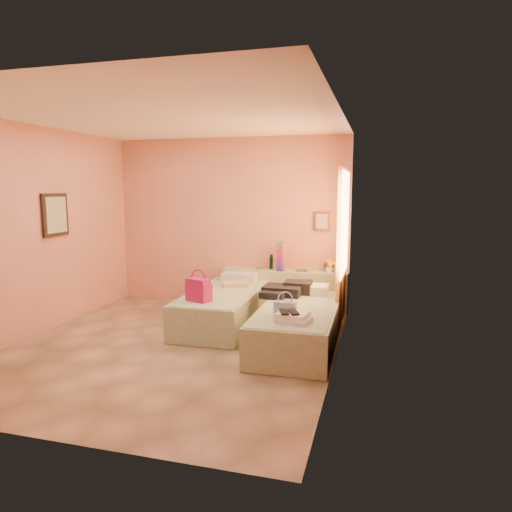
{
  "coord_description": "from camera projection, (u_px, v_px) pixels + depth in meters",
  "views": [
    {
      "loc": [
        2.45,
        -5.04,
        1.97
      ],
      "look_at": [
        0.84,
        0.85,
        1.06
      ],
      "focal_mm": 32.0,
      "sensor_mm": 36.0,
      "label": 1
    }
  ],
  "objects": [
    {
      "name": "flower_vase",
      "position": [
        329.0,
        265.0,
        7.16
      ],
      "size": [
        0.22,
        0.22,
        0.25
      ],
      "primitive_type": "cube",
      "rotation": [
        0.0,
        0.0,
        -0.16
      ],
      "color": "white",
      "rests_on": "headboard_ledge"
    },
    {
      "name": "towel_stack",
      "position": [
        294.0,
        318.0,
        5.05
      ],
      "size": [
        0.41,
        0.37,
        0.1
      ],
      "primitive_type": "cube",
      "rotation": [
        0.0,
        0.0,
        -0.21
      ],
      "color": "white",
      "rests_on": "bed_right"
    },
    {
      "name": "clothes_pile",
      "position": [
        286.0,
        289.0,
        6.31
      ],
      "size": [
        0.57,
        0.57,
        0.17
      ],
      "primitive_type": "cube",
      "rotation": [
        0.0,
        0.0,
        -0.01
      ],
      "color": "black",
      "rests_on": "bed_right"
    },
    {
      "name": "headboard_ledge",
      "position": [
        284.0,
        290.0,
        7.44
      ],
      "size": [
        2.05,
        0.3,
        0.65
      ],
      "primitive_type": "cube",
      "color": "#A7B594",
      "rests_on": "ground"
    },
    {
      "name": "rainbow_box",
      "position": [
        281.0,
        257.0,
        7.3
      ],
      "size": [
        0.12,
        0.12,
        0.47
      ],
      "primitive_type": "cube",
      "rotation": [
        0.0,
        0.0,
        -0.19
      ],
      "color": "#AF1557",
      "rests_on": "headboard_ledge"
    },
    {
      "name": "room_walls",
      "position": [
        204.0,
        202.0,
        5.96
      ],
      "size": [
        4.02,
        4.51,
        2.81
      ],
      "color": "#E18E78",
      "rests_on": "ground"
    },
    {
      "name": "blue_handbag",
      "position": [
        285.0,
        309.0,
        5.32
      ],
      "size": [
        0.26,
        0.13,
        0.16
      ],
      "primitive_type": "cube",
      "rotation": [
        0.0,
        0.0,
        -0.07
      ],
      "color": "#446DA4",
      "rests_on": "bed_right"
    },
    {
      "name": "ground",
      "position": [
        174.0,
        346.0,
        5.74
      ],
      "size": [
        4.5,
        4.5,
        0.0
      ],
      "primitive_type": "plane",
      "color": "tan",
      "rests_on": "ground"
    },
    {
      "name": "bed_right",
      "position": [
        298.0,
        326.0,
        5.73
      ],
      "size": [
        0.93,
        2.01,
        0.5
      ],
      "primitive_type": "cube",
      "rotation": [
        0.0,
        0.0,
        0.01
      ],
      "color": "#AEC29C",
      "rests_on": "ground"
    },
    {
      "name": "bed_left",
      "position": [
        224.0,
        308.0,
        6.63
      ],
      "size": [
        0.93,
        2.01,
        0.5
      ],
      "primitive_type": "cube",
      "rotation": [
        0.0,
        0.0,
        0.01
      ],
      "color": "#AEC29C",
      "rests_on": "ground"
    },
    {
      "name": "khaki_garment",
      "position": [
        235.0,
        284.0,
        6.91
      ],
      "size": [
        0.45,
        0.42,
        0.06
      ],
      "primitive_type": "cube",
      "rotation": [
        0.0,
        0.0,
        0.42
      ],
      "color": "tan",
      "rests_on": "bed_left"
    },
    {
      "name": "sandal_pair",
      "position": [
        289.0,
        312.0,
        5.05
      ],
      "size": [
        0.23,
        0.27,
        0.02
      ],
      "primitive_type": "cube",
      "rotation": [
        0.0,
        0.0,
        0.33
      ],
      "color": "black",
      "rests_on": "towel_stack"
    },
    {
      "name": "small_dish",
      "position": [
        259.0,
        269.0,
        7.46
      ],
      "size": [
        0.15,
        0.15,
        0.03
      ],
      "primitive_type": "cylinder",
      "rotation": [
        0.0,
        0.0,
        -0.33
      ],
      "color": "#447C62",
      "rests_on": "headboard_ledge"
    },
    {
      "name": "magenta_handbag",
      "position": [
        199.0,
        290.0,
        5.98
      ],
      "size": [
        0.37,
        0.28,
        0.3
      ],
      "primitive_type": "cube",
      "rotation": [
        0.0,
        0.0,
        -0.34
      ],
      "color": "#AF1557",
      "rests_on": "bed_left"
    },
    {
      "name": "water_bottle",
      "position": [
        271.0,
        262.0,
        7.51
      ],
      "size": [
        0.06,
        0.06,
        0.23
      ],
      "primitive_type": "cylinder",
      "rotation": [
        0.0,
        0.0,
        0.0
      ],
      "color": "#153C1B",
      "rests_on": "headboard_ledge"
    },
    {
      "name": "green_book",
      "position": [
        302.0,
        271.0,
        7.3
      ],
      "size": [
        0.19,
        0.16,
        0.03
      ],
      "primitive_type": "cube",
      "rotation": [
        0.0,
        0.0,
        0.33
      ],
      "color": "#244330",
      "rests_on": "headboard_ledge"
    }
  ]
}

